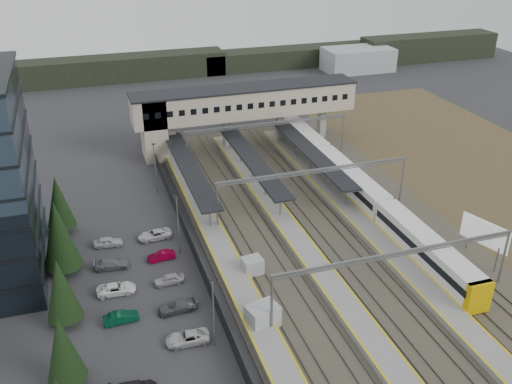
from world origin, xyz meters
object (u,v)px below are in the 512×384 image
object	(u,v)px
relay_cabin_far	(252,266)
train	(351,182)
billboard	(485,234)
relay_cabin_near	(263,317)
footbridge	(230,106)

from	to	relation	value
relay_cabin_far	train	world-z (taller)	train
relay_cabin_far	train	bearing A→B (deg)	36.90
train	billboard	xyz separation A→B (m)	(7.06, -21.48, 1.68)
relay_cabin_near	relay_cabin_far	bearing A→B (deg)	78.74
relay_cabin_far	train	xyz separation A→B (m)	(20.67, 15.52, 1.02)
relay_cabin_near	footbridge	world-z (taller)	footbridge
relay_cabin_near	billboard	distance (m)	29.95
relay_cabin_near	train	world-z (taller)	train
relay_cabin_far	billboard	xyz separation A→B (m)	(27.73, -5.96, 2.70)
footbridge	train	world-z (taller)	footbridge
footbridge	billboard	size ratio (longest dim) A/B	6.56
billboard	train	bearing A→B (deg)	108.20
relay_cabin_near	relay_cabin_far	xyz separation A→B (m)	(1.90, 9.56, -0.26)
footbridge	billboard	xyz separation A→B (m)	(19.36, -45.25, -4.15)
footbridge	train	bearing A→B (deg)	-62.65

